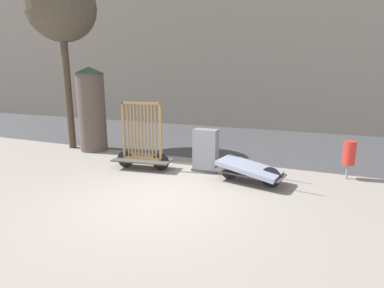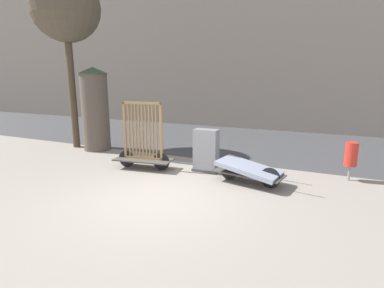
% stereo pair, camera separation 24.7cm
% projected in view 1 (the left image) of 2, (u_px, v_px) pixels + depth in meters
% --- Properties ---
extents(ground_plane, '(60.00, 60.00, 0.00)m').
position_uv_depth(ground_plane, '(160.00, 199.00, 6.86)').
color(ground_plane, gray).
extents(road_strip, '(56.00, 7.07, 0.01)m').
position_uv_depth(road_strip, '(238.00, 141.00, 13.33)').
color(road_strip, '#424244').
rests_on(road_strip, ground_plane).
extents(bike_cart_with_bedframe, '(2.51, 0.97, 2.04)m').
position_uv_depth(bike_cart_with_bedframe, '(142.00, 148.00, 9.05)').
color(bike_cart_with_bedframe, '#4C4742').
rests_on(bike_cart_with_bedframe, ground_plane).
extents(bike_cart_with_mattress, '(2.51, 1.15, 0.59)m').
position_uv_depth(bike_cart_with_mattress, '(249.00, 169.00, 7.87)').
color(bike_cart_with_mattress, '#4C4742').
rests_on(bike_cart_with_mattress, ground_plane).
extents(utility_cabinet, '(0.77, 0.42, 1.27)m').
position_uv_depth(utility_cabinet, '(206.00, 152.00, 8.86)').
color(utility_cabinet, '#4C4C4C').
rests_on(utility_cabinet, ground_plane).
extents(trash_bin, '(0.32, 0.32, 1.05)m').
position_uv_depth(trash_bin, '(349.00, 153.00, 8.14)').
color(trash_bin, gray).
rests_on(trash_bin, ground_plane).
extents(advertising_column, '(1.13, 1.13, 3.14)m').
position_uv_depth(advertising_column, '(92.00, 109.00, 11.29)').
color(advertising_column, brown).
rests_on(advertising_column, ground_plane).
extents(street_tree, '(2.55, 2.55, 6.59)m').
position_uv_depth(street_tree, '(61.00, 8.00, 10.93)').
color(street_tree, '#4C3D2D').
rests_on(street_tree, ground_plane).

